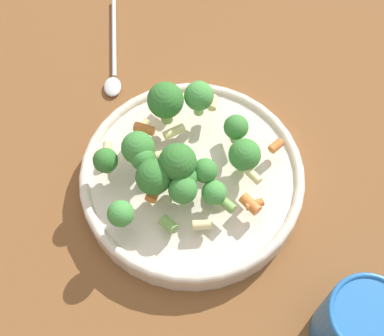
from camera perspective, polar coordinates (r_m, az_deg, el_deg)
The scene contains 5 objects.
ground_plane at distance 0.73m, azimuth -0.00°, elevation -1.80°, with size 3.00×3.00×0.00m, color brown.
bowl at distance 0.71m, azimuth -0.00°, elevation -1.03°, with size 0.29×0.29×0.04m.
pasta_salad at distance 0.66m, azimuth -1.54°, elevation 1.61°, with size 0.22×0.24×0.08m.
cup at distance 0.64m, azimuth 17.40°, elevation -15.67°, with size 0.09×0.09×0.10m.
spoon at distance 0.85m, azimuth -8.30°, elevation 11.07°, with size 0.18×0.12×0.01m.
Camera 1 is at (0.27, -0.20, 0.65)m, focal length 50.00 mm.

